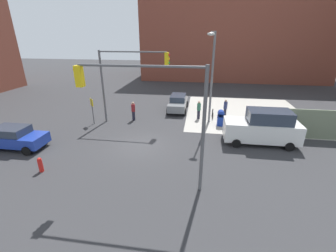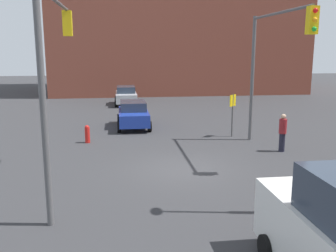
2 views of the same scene
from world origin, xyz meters
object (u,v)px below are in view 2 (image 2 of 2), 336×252
(traffic_signal_se_corner, at_px, (55,54))
(fire_hydrant, at_px, (87,134))
(coupe_blue, at_px, (133,114))
(coupe_silver, at_px, (126,95))
(pedestrian_crossing, at_px, (283,132))
(traffic_signal_nw_corner, at_px, (272,53))

(traffic_signal_se_corner, distance_m, fire_hydrant, 8.20)
(fire_hydrant, xyz_separation_m, coupe_blue, (-3.76, 2.57, 0.36))
(coupe_silver, bearing_deg, coupe_blue, 1.24)
(fire_hydrant, relative_size, pedestrian_crossing, 0.51)
(fire_hydrant, bearing_deg, coupe_blue, 145.61)
(traffic_signal_nw_corner, xyz_separation_m, pedestrian_crossing, (0.10, 0.70, -3.72))
(pedestrian_crossing, bearing_deg, fire_hydrant, -1.75)
(fire_hydrant, height_order, pedestrian_crossing, pedestrian_crossing)
(fire_hydrant, bearing_deg, coupe_silver, 170.36)
(traffic_signal_nw_corner, relative_size, traffic_signal_se_corner, 1.00)
(traffic_signal_nw_corner, height_order, traffic_signal_se_corner, same)
(traffic_signal_nw_corner, distance_m, pedestrian_crossing, 3.78)
(traffic_signal_nw_corner, distance_m, traffic_signal_se_corner, 9.91)
(coupe_blue, bearing_deg, pedestrian_crossing, 45.27)
(traffic_signal_nw_corner, height_order, coupe_silver, traffic_signal_nw_corner)
(fire_hydrant, relative_size, coupe_silver, 0.23)
(pedestrian_crossing, bearing_deg, coupe_silver, -51.38)
(traffic_signal_se_corner, distance_m, pedestrian_crossing, 11.15)
(fire_hydrant, xyz_separation_m, coupe_silver, (-13.86, 2.36, 0.36))
(coupe_silver, distance_m, pedestrian_crossing, 18.28)
(traffic_signal_se_corner, relative_size, fire_hydrant, 6.91)
(traffic_signal_nw_corner, bearing_deg, coupe_blue, -137.40)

